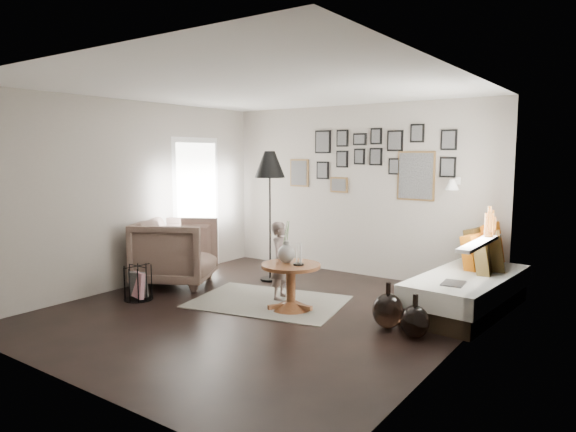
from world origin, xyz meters
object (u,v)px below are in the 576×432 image
Objects in this scene: vase at (286,250)px; floor_lamp at (270,169)px; demijohn_large at (388,310)px; daybed at (470,285)px; magazine_basket at (138,283)px; armchair at (176,252)px; child at (281,261)px; demijohn_small at (415,322)px; pedestal_table at (291,289)px.

floor_lamp reaches higher than vase.
vase is 1.68m from floor_lamp.
demijohn_large is (2.30, -0.94, -1.45)m from floor_lamp.
vase is 2.23m from daybed.
floor_lamp is 2.41m from magazine_basket.
floor_lamp is at bearing -170.78° from daybed.
magazine_basket is 0.88× the size of demijohn_large.
armchair is 1.03× the size of child.
armchair is at bearing 179.22° from vase.
demijohn_large is 1.64m from child.
vase is 2.00m from magazine_basket.
floor_lamp reaches higher than demijohn_large.
armchair is 3.27m from demijohn_large.
daybed is at bearing 4.41° from floor_lamp.
magazine_basket is 3.50m from demijohn_small.
daybed is 3.97m from armchair.
vase is (-0.08, 0.02, 0.46)m from pedestal_table.
pedestal_table is 0.69× the size of armchair.
child reaches higher than demijohn_small.
child is at bearing -151.50° from daybed.
demijohn_large is 1.10× the size of demijohn_small.
daybed is 4.20× the size of demijohn_large.
armchair is at bearing -179.74° from demijohn_large.
pedestal_table is 0.34× the size of daybed.
pedestal_table is 0.46m from vase.
vase reaches higher than child.
demijohn_small is (1.66, -0.08, -0.54)m from vase.
daybed is at bearing 65.39° from demijohn_large.
floor_lamp is 4.34× the size of magazine_basket.
demijohn_large is (1.23, 0.06, -0.07)m from pedestal_table.
floor_lamp is 1.52m from child.
demijohn_small is at bearing -113.85° from child.
armchair is 1.69m from child.
magazine_basket is at bearing -168.16° from demijohn_small.
child is at bearing 136.12° from vase.
demijohn_small is (2.65, -1.06, -1.47)m from floor_lamp.
demijohn_small is at bearing 11.84° from magazine_basket.
demijohn_small is at bearing -93.29° from daybed.
magazine_basket is (0.19, -0.82, -0.25)m from armchair.
pedestal_table is 2.04m from armchair.
daybed is 1.30m from demijohn_small.
floor_lamp reaches higher than demijohn_small.
child is (1.48, 1.07, 0.29)m from magazine_basket.
armchair reaches higher than magazine_basket.
vase is 1.16× the size of magazine_basket.
daybed is 2.03× the size of armchair.
pedestal_table is 2.00m from magazine_basket.
child is (0.71, -0.71, -1.14)m from floor_lamp.
vase is 0.27× the size of floor_lamp.
magazine_basket is 1.85m from child.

